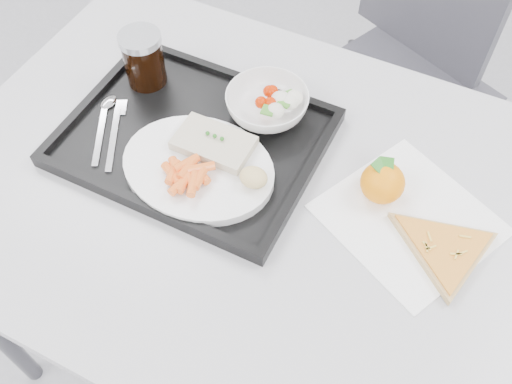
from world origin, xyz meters
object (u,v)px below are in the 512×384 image
(table, at_px, (276,216))
(dinner_plate, at_px, (198,168))
(chair, at_px, (408,52))
(tray, at_px, (194,139))
(salad_bowl, at_px, (267,104))
(pizza_slice, at_px, (445,249))
(tangerine, at_px, (383,183))
(cola_glass, at_px, (143,58))

(table, distance_m, dinner_plate, 0.17)
(chair, relative_size, tray, 2.07)
(chair, distance_m, tray, 0.74)
(dinner_plate, height_order, salad_bowl, salad_bowl)
(pizza_slice, bearing_deg, tray, 177.16)
(tangerine, height_order, pizza_slice, tangerine)
(cola_glass, height_order, tangerine, cola_glass)
(table, height_order, chair, chair)
(table, bearing_deg, cola_glass, 159.50)
(table, relative_size, pizza_slice, 4.78)
(salad_bowl, relative_size, cola_glass, 1.41)
(tray, height_order, cola_glass, cola_glass)
(tray, distance_m, salad_bowl, 0.15)
(salad_bowl, xyz_separation_m, cola_glass, (-0.25, -0.02, 0.03))
(salad_bowl, bearing_deg, table, -58.61)
(cola_glass, distance_m, tangerine, 0.50)
(table, bearing_deg, salad_bowl, 121.39)
(cola_glass, xyz_separation_m, pizza_slice, (0.62, -0.11, -0.06))
(table, bearing_deg, chair, 85.52)
(chair, distance_m, dinner_plate, 0.79)
(cola_glass, bearing_deg, tray, -29.48)
(tray, height_order, salad_bowl, salad_bowl)
(table, xyz_separation_m, salad_bowl, (-0.09, 0.15, 0.11))
(chair, relative_size, salad_bowl, 6.11)
(table, relative_size, tangerine, 14.27)
(table, relative_size, tray, 2.67)
(pizza_slice, bearing_deg, tangerine, 154.56)
(pizza_slice, bearing_deg, table, -176.60)
(table, height_order, tray, tray)
(dinner_plate, xyz_separation_m, cola_glass, (-0.20, 0.15, 0.05))
(dinner_plate, xyz_separation_m, tangerine, (0.29, 0.10, 0.01))
(tray, bearing_deg, cola_glass, 150.52)
(tray, xyz_separation_m, salad_bowl, (0.09, 0.11, 0.03))
(dinner_plate, distance_m, cola_glass, 0.26)
(dinner_plate, distance_m, tangerine, 0.31)
(tray, xyz_separation_m, tangerine, (0.34, 0.04, 0.03))
(tangerine, xyz_separation_m, pizza_slice, (0.13, -0.06, -0.02))
(table, distance_m, salad_bowl, 0.21)
(table, bearing_deg, tangerine, 26.66)
(dinner_plate, bearing_deg, tray, 126.61)
(table, bearing_deg, tray, 167.79)
(tangerine, relative_size, pizza_slice, 0.33)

